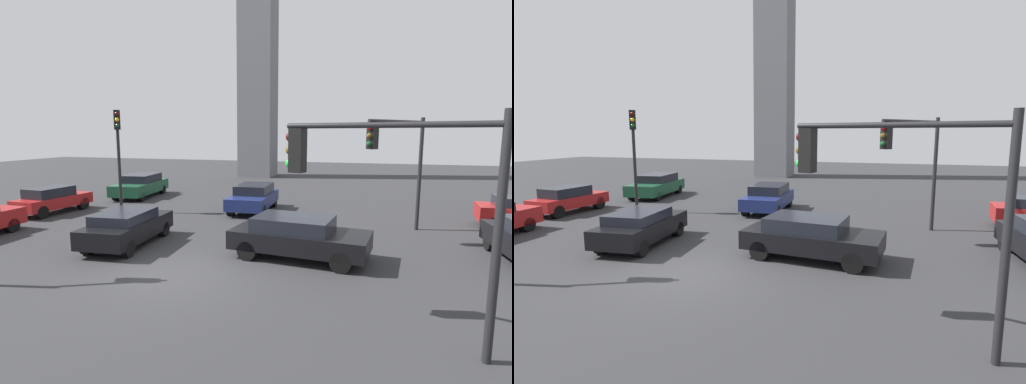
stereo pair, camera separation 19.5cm
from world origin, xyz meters
The scene contains 10 objects.
ground_plane centered at (0.00, 0.00, 0.00)m, with size 93.20×93.20×0.00m, color #2D2D30.
traffic_light_0 centered at (-7.11, 7.57, 3.73)m, with size 0.45×0.48×5.37m.
traffic_light_1 centered at (5.81, -1.81, 3.35)m, with size 4.19×1.45×4.63m.
traffic_light_2 centered at (6.57, 6.59, 3.52)m, with size 2.32×3.11×4.86m.
car_0 centered at (-3.15, 2.37, 0.71)m, with size 2.14×4.31×1.33m.
car_3 centered at (-9.08, 12.45, 0.77)m, with size 2.54×4.94×1.48m.
car_4 centered at (-10.50, 6.41, 0.74)m, with size 1.89×4.07×1.40m.
car_5 centered at (3.33, 2.66, 0.76)m, with size 4.76×2.53×1.42m.
car_6 centered at (-0.46, 9.96, 0.76)m, with size 2.08×4.38×1.44m.
skyline_tower centered at (-5.10, 26.80, 13.11)m, with size 3.18×3.18×26.22m, color slate.
Camera 2 is at (5.80, -10.01, 4.22)m, focal length 27.48 mm.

